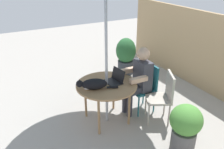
{
  "coord_description": "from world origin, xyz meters",
  "views": [
    {
      "loc": [
        3.05,
        -1.51,
        2.48
      ],
      "look_at": [
        0.0,
        0.1,
        0.86
      ],
      "focal_mm": 37.74,
      "sensor_mm": 36.0,
      "label": 1
    }
  ],
  "objects": [
    {
      "name": "chair_occupied",
      "position": [
        0.0,
        0.79,
        0.52
      ],
      "size": [
        0.4,
        0.4,
        0.88
      ],
      "color": "#1E606B",
      "rests_on": "ground"
    },
    {
      "name": "chair_empty",
      "position": [
        0.43,
        0.85,
        0.52
      ],
      "size": [
        0.54,
        0.54,
        0.88
      ],
      "color": "#B2A899",
      "rests_on": "ground"
    },
    {
      "name": "fence_back",
      "position": [
        0.0,
        2.36,
        0.82
      ],
      "size": [
        5.29,
        0.08,
        1.63
      ],
      "primitive_type": "cube",
      "color": "tan",
      "rests_on": "ground"
    },
    {
      "name": "patio_table",
      "position": [
        0.0,
        0.0,
        0.65
      ],
      "size": [
        1.0,
        1.0,
        0.71
      ],
      "color": "#9E754C",
      "rests_on": "ground"
    },
    {
      "name": "cat",
      "position": [
        0.05,
        -0.26,
        0.79
      ],
      "size": [
        0.33,
        0.61,
        0.17
      ],
      "color": "black",
      "rests_on": "patio_table"
    },
    {
      "name": "potted_plant_near_fence",
      "position": [
        1.18,
        0.63,
        0.42
      ],
      "size": [
        0.45,
        0.45,
        0.76
      ],
      "color": "#595654",
      "rests_on": "ground"
    },
    {
      "name": "ground_plane",
      "position": [
        0.0,
        0.0,
        0.0
      ],
      "size": [
        14.0,
        14.0,
        0.0
      ],
      "primitive_type": "plane",
      "color": "gray"
    },
    {
      "name": "potted_plant_by_chair",
      "position": [
        -1.55,
        1.3,
        0.48
      ],
      "size": [
        0.48,
        0.48,
        0.9
      ],
      "color": "#33383D",
      "rests_on": "ground"
    },
    {
      "name": "person_seated",
      "position": [
        -0.0,
        0.64,
        0.69
      ],
      "size": [
        0.48,
        0.48,
        1.22
      ],
      "color": "#3F3F47",
      "rests_on": "ground"
    },
    {
      "name": "laptop",
      "position": [
        -0.0,
        0.17,
        0.77
      ],
      "size": [
        0.33,
        0.29,
        0.21
      ],
      "color": "black",
      "rests_on": "patio_table"
    }
  ]
}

